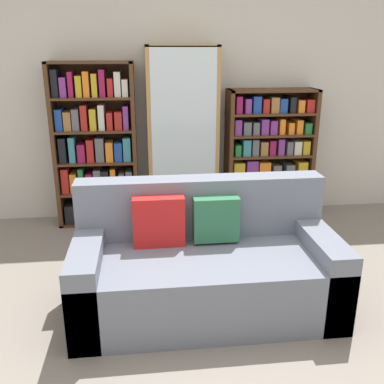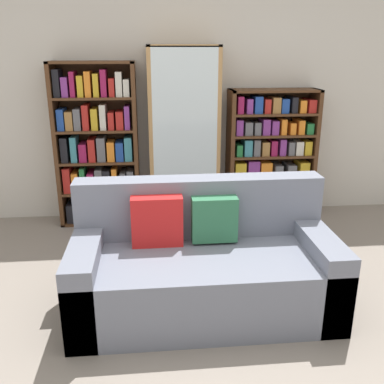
# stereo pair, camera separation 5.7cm
# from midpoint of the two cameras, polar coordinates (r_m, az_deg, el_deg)

# --- Properties ---
(ground_plane) EXTENTS (16.00, 16.00, 0.00)m
(ground_plane) POSITION_cam_midpoint_polar(r_m,az_deg,el_deg) (2.84, 2.19, -20.23)
(ground_plane) COLOR gray
(wall_back) EXTENTS (6.65, 0.06, 2.70)m
(wall_back) POSITION_cam_midpoint_polar(r_m,az_deg,el_deg) (4.63, -1.71, 13.28)
(wall_back) COLOR beige
(wall_back) RESTS_ON ground
(couch) EXTENTS (1.81, 0.85, 0.89)m
(couch) POSITION_cam_midpoint_polar(r_m,az_deg,el_deg) (3.07, 1.99, -9.94)
(couch) COLOR slate
(couch) RESTS_ON ground
(bookshelf_left) EXTENTS (0.83, 0.32, 1.67)m
(bookshelf_left) POSITION_cam_midpoint_polar(r_m,az_deg,el_deg) (4.53, -12.17, 5.79)
(bookshelf_left) COLOR #4C2D19
(bookshelf_left) RESTS_ON ground
(display_cabinet) EXTENTS (0.72, 0.36, 1.82)m
(display_cabinet) POSITION_cam_midpoint_polar(r_m,az_deg,el_deg) (4.48, -0.75, 7.46)
(display_cabinet) COLOR #AD7F4C
(display_cabinet) RESTS_ON ground
(bookshelf_right) EXTENTS (0.94, 0.32, 1.38)m
(bookshelf_right) POSITION_cam_midpoint_polar(r_m,az_deg,el_deg) (4.72, 10.74, 4.71)
(bookshelf_right) COLOR #4C2D19
(bookshelf_right) RESTS_ON ground
(wine_bottle) EXTENTS (0.07, 0.07, 0.40)m
(wine_bottle) POSITION_cam_midpoint_polar(r_m,az_deg,el_deg) (4.04, 9.76, -5.25)
(wine_bottle) COLOR #143819
(wine_bottle) RESTS_ON ground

